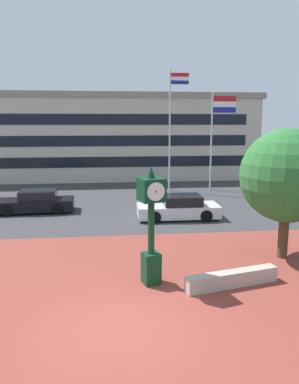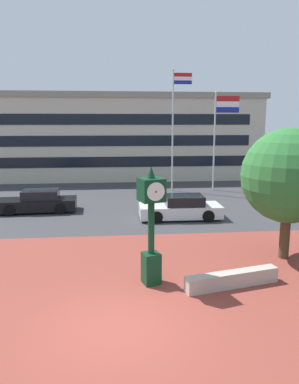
{
  "view_description": "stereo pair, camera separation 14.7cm",
  "coord_description": "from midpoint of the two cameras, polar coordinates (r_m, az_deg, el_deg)",
  "views": [
    {
      "loc": [
        -0.17,
        -8.64,
        5.19
      ],
      "look_at": [
        1.06,
        2.52,
        3.05
      ],
      "focal_mm": 34.49,
      "sensor_mm": 36.0,
      "label": 1
    },
    {
      "loc": [
        -0.03,
        -8.65,
        5.19
      ],
      "look_at": [
        1.06,
        2.52,
        3.05
      ],
      "focal_mm": 34.49,
      "sensor_mm": 36.0,
      "label": 2
    }
  ],
  "objects": [
    {
      "name": "ground_plane",
      "position": [
        10.09,
        -4.45,
        -20.23
      ],
      "size": [
        200.0,
        200.0,
        0.0
      ],
      "primitive_type": "plane",
      "color": "#38383A"
    },
    {
      "name": "plaza_brick_paving",
      "position": [
        11.76,
        -4.65,
        -15.42
      ],
      "size": [
        44.0,
        11.82,
        0.01
      ],
      "primitive_type": "cube",
      "color": "brown",
      "rests_on": "ground"
    },
    {
      "name": "planter_wall",
      "position": [
        12.39,
        13.01,
        -13.02
      ],
      "size": [
        3.21,
        1.13,
        0.5
      ],
      "primitive_type": "cube",
      "rotation": [
        0.0,
        0.0,
        0.23
      ],
      "color": "#ADA393",
      "rests_on": "ground"
    },
    {
      "name": "street_clock",
      "position": [
        11.71,
        0.62,
        -4.7
      ],
      "size": [
        0.9,
        0.91,
        3.86
      ],
      "rotation": [
        0.0,
        0.0,
        0.28
      ],
      "color": "#0C381E",
      "rests_on": "ground"
    },
    {
      "name": "plaza_tree",
      "position": [
        14.93,
        21.47,
        2.12
      ],
      "size": [
        3.83,
        3.56,
        5.0
      ],
      "color": "#4C3823",
      "rests_on": "ground"
    },
    {
      "name": "car_street_near",
      "position": [
        22.54,
        -16.66,
        -1.5
      ],
      "size": [
        4.56,
        1.99,
        1.28
      ],
      "rotation": [
        0.0,
        0.0,
        1.62
      ],
      "color": "black",
      "rests_on": "ground"
    },
    {
      "name": "car_street_far",
      "position": [
        20.14,
        5.1,
        -2.52
      ],
      "size": [
        4.43,
        1.93,
        1.28
      ],
      "rotation": [
        0.0,
        0.0,
        1.56
      ],
      "color": "silver",
      "rests_on": "ground"
    },
    {
      "name": "flagpole_primary",
      "position": [
        27.79,
        4.0,
        10.63
      ],
      "size": [
        1.45,
        0.14,
        8.96
      ],
      "color": "silver",
      "rests_on": "ground"
    },
    {
      "name": "flagpole_secondary",
      "position": [
        28.55,
        10.79,
        9.44
      ],
      "size": [
        1.88,
        0.14,
        7.37
      ],
      "color": "silver",
      "rests_on": "ground"
    },
    {
      "name": "civic_building",
      "position": [
        37.54,
        -7.16,
        8.68
      ],
      "size": [
        29.41,
        11.66,
        7.7
      ],
      "color": "beige",
      "rests_on": "ground"
    }
  ]
}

